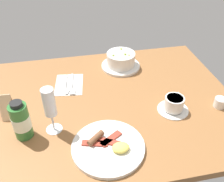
{
  "coord_description": "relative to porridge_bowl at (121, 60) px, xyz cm",
  "views": [
    {
      "loc": [
        15.1,
        82.4,
        69.03
      ],
      "look_at": [
        -1.82,
        -0.39,
        4.97
      ],
      "focal_mm": 40.42,
      "sensor_mm": 36.0,
      "label": 1
    }
  ],
  "objects": [
    {
      "name": "creamer_jug",
      "position": [
        -33.32,
        38.82,
        -1.86
      ],
      "size": [
        5.63,
        4.73,
        4.79
      ],
      "color": "silver",
      "rests_on": "ground_plane"
    },
    {
      "name": "cutlery_setting",
      "position": [
        27.4,
        10.99,
        -3.74
      ],
      "size": [
        14.72,
        18.47,
        0.9
      ],
      "color": "silver",
      "rests_on": "ground_plane"
    },
    {
      "name": "breakfast_plate",
      "position": [
        16.41,
        51.59,
        -3.09
      ],
      "size": [
        25.55,
        25.55,
        3.7
      ],
      "color": "silver",
      "rests_on": "ground_plane"
    },
    {
      "name": "porridge_bowl",
      "position": [
        0.0,
        0.0,
        0.0
      ],
      "size": [
        19.78,
        19.78,
        8.7
      ],
      "color": "silver",
      "rests_on": "ground_plane"
    },
    {
      "name": "wine_glass",
      "position": [
        34.72,
        38.54,
        8.16
      ],
      "size": [
        6.16,
        6.16,
        18.83
      ],
      "color": "white",
      "rests_on": "ground_plane"
    },
    {
      "name": "sauce_bottle_green",
      "position": [
        45.3,
        39.37,
        3.2
      ],
      "size": [
        6.51,
        6.51,
        15.57
      ],
      "color": "#337233",
      "rests_on": "ground_plane"
    },
    {
      "name": "coffee_cup",
      "position": [
        -13.43,
        37.18,
        -0.95
      ],
      "size": [
        12.72,
        12.72,
        6.56
      ],
      "color": "silver",
      "rests_on": "ground_plane"
    },
    {
      "name": "ground_plane",
      "position": [
        11.7,
        26.23,
        -5.5
      ],
      "size": [
        110.0,
        84.0,
        3.0
      ],
      "primitive_type": "cube",
      "color": "brown"
    },
    {
      "name": "menu_card",
      "position": [
        52.07,
        27.08,
        1.21
      ],
      "size": [
        4.62,
        6.89,
        10.53
      ],
      "color": "#D4AE85",
      "rests_on": "ground_plane"
    }
  ]
}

